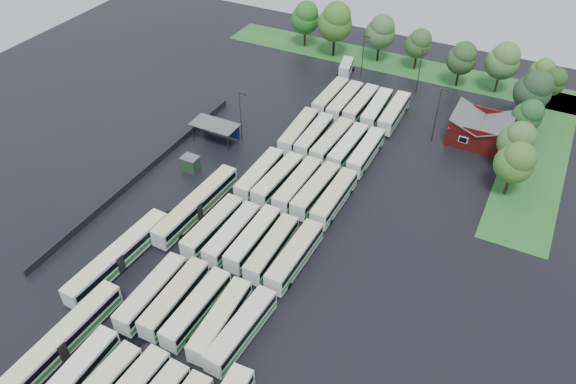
% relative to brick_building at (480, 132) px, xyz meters
% --- Properties ---
extents(ground, '(160.00, 160.00, 0.00)m').
position_rel_brick_building_xyz_m(ground, '(-24.00, -42.77, -1.87)').
color(ground, black).
rests_on(ground, ground).
extents(brick_building, '(10.07, 8.60, 5.39)m').
position_rel_brick_building_xyz_m(brick_building, '(0.00, 0.00, 0.00)').
color(brick_building, maroon).
rests_on(brick_building, ground).
extents(wash_shed, '(8.20, 4.20, 3.58)m').
position_rel_brick_building_xyz_m(wash_shed, '(-41.20, -20.74, 1.12)').
color(wash_shed, '#2D2D30').
rests_on(wash_shed, ground).
extents(utility_hut, '(2.70, 2.20, 2.62)m').
position_rel_brick_building_xyz_m(utility_hut, '(-40.20, -30.17, -0.55)').
color(utility_hut, '#1D3621').
rests_on(utility_hut, ground).
extents(grass_strip_north, '(80.00, 10.00, 0.01)m').
position_rel_brick_building_xyz_m(grass_strip_north, '(-22.00, 22.03, -1.86)').
color(grass_strip_north, '#236125').
rests_on(grass_strip_north, ground).
extents(grass_strip_east, '(10.00, 50.00, 0.01)m').
position_rel_brick_building_xyz_m(grass_strip_east, '(10.00, 0.03, -1.86)').
color(grass_strip_east, '#236125').
rests_on(grass_strip_east, ground).
extents(west_fence, '(0.10, 50.00, 1.20)m').
position_rel_brick_building_xyz_m(west_fence, '(-46.20, -34.77, -1.27)').
color(west_fence, '#2D2D30').
rests_on(west_fence, ground).
extents(bus_r0c0, '(2.67, 11.77, 3.27)m').
position_rel_brick_building_xyz_m(bus_r0c0, '(-28.59, -68.56, -0.07)').
color(bus_r0c0, silver).
rests_on(bus_r0c0, ground).
extents(bus_r1c0, '(2.65, 11.90, 3.30)m').
position_rel_brick_building_xyz_m(bus_r1c0, '(-28.46, -55.44, -0.05)').
color(bus_r1c0, silver).
rests_on(bus_r1c0, ground).
extents(bus_r1c1, '(2.71, 11.90, 3.30)m').
position_rel_brick_building_xyz_m(bus_r1c1, '(-25.39, -54.82, -0.05)').
color(bus_r1c1, silver).
rests_on(bus_r1c1, ground).
extents(bus_r1c2, '(2.68, 11.71, 3.25)m').
position_rel_brick_building_xyz_m(bus_r1c2, '(-22.12, -54.92, -0.08)').
color(bus_r1c2, silver).
rests_on(bus_r1c2, ground).
extents(bus_r1c3, '(3.01, 11.71, 3.23)m').
position_rel_brick_building_xyz_m(bus_r1c3, '(-18.61, -55.07, -0.09)').
color(bus_r1c3, silver).
rests_on(bus_r1c3, ground).
extents(bus_r1c4, '(3.13, 12.01, 3.31)m').
position_rel_brick_building_xyz_m(bus_r1c4, '(-15.65, -55.20, -0.04)').
color(bus_r1c4, silver).
rests_on(bus_r1c4, ground).
extents(bus_r2c0, '(3.04, 12.02, 3.32)m').
position_rel_brick_building_xyz_m(bus_r2c0, '(-28.33, -41.74, -0.04)').
color(bus_r2c0, silver).
rests_on(bus_r2c0, ground).
extents(bus_r2c1, '(2.59, 11.65, 3.24)m').
position_rel_brick_building_xyz_m(bus_r2c1, '(-25.10, -41.75, -0.09)').
color(bus_r2c1, silver).
rests_on(bus_r2c1, ground).
extents(bus_r2c2, '(2.52, 11.81, 3.29)m').
position_rel_brick_building_xyz_m(bus_r2c2, '(-22.05, -41.23, -0.06)').
color(bus_r2c2, silver).
rests_on(bus_r2c2, ground).
extents(bus_r2c3, '(2.70, 11.80, 3.27)m').
position_rel_brick_building_xyz_m(bus_r2c3, '(-18.85, -41.76, -0.07)').
color(bus_r2c3, silver).
rests_on(bus_r2c3, ground).
extents(bus_r2c4, '(2.81, 12.31, 3.41)m').
position_rel_brick_building_xyz_m(bus_r2c4, '(-15.41, -41.72, 0.01)').
color(bus_r2c4, silver).
rests_on(bus_r2c4, ground).
extents(bus_r3c0, '(2.56, 11.88, 3.30)m').
position_rel_brick_building_xyz_m(bus_r3c0, '(-28.34, -28.15, -0.05)').
color(bus_r3c0, silver).
rests_on(bus_r3c0, ground).
extents(bus_r3c1, '(3.14, 12.10, 3.34)m').
position_rel_brick_building_xyz_m(bus_r3c1, '(-25.20, -28.00, -0.03)').
color(bus_r3c1, silver).
rests_on(bus_r3c1, ground).
extents(bus_r3c2, '(2.73, 12.16, 3.38)m').
position_rel_brick_building_xyz_m(bus_r3c2, '(-21.81, -27.88, -0.01)').
color(bus_r3c2, silver).
rests_on(bus_r3c2, ground).
extents(bus_r3c3, '(3.02, 12.11, 3.35)m').
position_rel_brick_building_xyz_m(bus_r3c3, '(-18.80, -27.74, -0.03)').
color(bus_r3c3, silver).
rests_on(bus_r3c3, ground).
extents(bus_r3c4, '(2.65, 12.11, 3.37)m').
position_rel_brick_building_xyz_m(bus_r3c4, '(-15.55, -28.13, -0.02)').
color(bus_r3c4, silver).
rests_on(bus_r3c4, ground).
extents(bus_r4c0, '(3.19, 12.35, 3.41)m').
position_rel_brick_building_xyz_m(bus_r4c0, '(-28.33, -14.27, 0.01)').
color(bus_r4c0, silver).
rests_on(bus_r4c0, ground).
extents(bus_r4c1, '(2.66, 11.71, 3.25)m').
position_rel_brick_building_xyz_m(bus_r4c1, '(-25.36, -14.13, -0.08)').
color(bus_r4c1, silver).
rests_on(bus_r4c1, ground).
extents(bus_r4c2, '(3.08, 12.16, 3.36)m').
position_rel_brick_building_xyz_m(bus_r4c2, '(-21.89, -14.43, -0.02)').
color(bus_r4c2, silver).
rests_on(bus_r4c2, ground).
extents(bus_r4c3, '(2.84, 11.87, 3.29)m').
position_rel_brick_building_xyz_m(bus_r4c3, '(-18.84, -14.65, -0.06)').
color(bus_r4c3, silver).
rests_on(bus_r4c3, ground).
extents(bus_r4c4, '(2.57, 11.84, 3.29)m').
position_rel_brick_building_xyz_m(bus_r4c4, '(-15.62, -14.68, -0.06)').
color(bus_r4c4, silver).
rests_on(bus_r4c4, ground).
extents(bus_r5c0, '(2.65, 11.86, 3.30)m').
position_rel_brick_building_xyz_m(bus_r5c0, '(-28.24, -0.55, -0.05)').
color(bus_r5c0, silver).
rests_on(bus_r5c0, ground).
extents(bus_r5c1, '(2.67, 12.24, 3.40)m').
position_rel_brick_building_xyz_m(bus_r5c1, '(-25.07, -1.03, 0.01)').
color(bus_r5c1, silver).
rests_on(bus_r5c1, ground).
extents(bus_r5c2, '(2.75, 12.05, 3.34)m').
position_rel_brick_building_xyz_m(bus_r5c2, '(-21.98, -0.67, -0.03)').
color(bus_r5c2, silver).
rests_on(bus_r5c2, ground).
extents(bus_r5c3, '(3.01, 12.07, 3.33)m').
position_rel_brick_building_xyz_m(bus_r5c3, '(-18.78, -0.82, -0.03)').
color(bus_r5c3, silver).
rests_on(bus_r5c3, ground).
extents(bus_r5c4, '(2.77, 12.12, 3.36)m').
position_rel_brick_building_xyz_m(bus_r5c4, '(-15.46, -0.62, -0.02)').
color(bus_r5c4, silver).
rests_on(bus_r5c4, ground).
extents(artic_bus_west_a, '(2.96, 17.53, 3.24)m').
position_rel_brick_building_xyz_m(artic_bus_west_a, '(-33.23, -66.00, -0.07)').
color(artic_bus_west_a, silver).
rests_on(artic_bus_west_a, ground).
extents(artic_bus_west_b, '(3.24, 17.86, 3.30)m').
position_rel_brick_building_xyz_m(artic_bus_west_b, '(-33.06, -38.86, -0.04)').
color(artic_bus_west_b, silver).
rests_on(artic_bus_west_b, ground).
extents(artic_bus_west_c, '(3.36, 17.81, 3.29)m').
position_rel_brick_building_xyz_m(artic_bus_west_c, '(-36.34, -52.39, -0.04)').
color(artic_bus_west_c, silver).
rests_on(artic_bus_west_c, ground).
extents(minibus, '(3.38, 6.28, 2.60)m').
position_rel_brick_building_xyz_m(minibus, '(-30.57, 13.04, -0.42)').
color(minibus, silver).
rests_on(minibus, ground).
extents(tree_north_0, '(6.42, 6.42, 10.64)m').
position_rel_brick_building_xyz_m(tree_north_0, '(-44.12, 21.26, 4.98)').
color(tree_north_0, '#371F13').
rests_on(tree_north_0, ground).
extents(tree_north_1, '(7.51, 7.51, 12.43)m').
position_rel_brick_building_xyz_m(tree_north_1, '(-36.18, 19.54, 6.13)').
color(tree_north_1, black).
rests_on(tree_north_1, ground).
extents(tree_north_2, '(6.44, 6.44, 10.67)m').
position_rel_brick_building_xyz_m(tree_north_2, '(-26.55, 21.61, 5.00)').
color(tree_north_2, black).
rests_on(tree_north_2, ground).
extents(tree_north_3, '(5.53, 5.52, 9.14)m').
position_rel_brick_building_xyz_m(tree_north_3, '(-18.13, 21.75, 4.01)').
color(tree_north_3, black).
rests_on(tree_north_3, ground).
extents(tree_north_4, '(5.87, 5.87, 9.72)m').
position_rel_brick_building_xyz_m(tree_north_4, '(-8.29, 18.24, 4.38)').
color(tree_north_4, black).
rests_on(tree_north_4, ground).
extents(tree_north_5, '(6.47, 6.47, 10.72)m').
position_rel_brick_building_xyz_m(tree_north_5, '(-0.68, 19.23, 5.03)').
color(tree_north_5, '#372715').
rests_on(tree_north_5, ground).
extents(tree_north_6, '(4.85, 4.83, 8.01)m').
position_rel_brick_building_xyz_m(tree_north_6, '(6.57, 21.62, 3.28)').
color(tree_north_6, black).
rests_on(tree_north_6, ground).
extents(tree_east_0, '(5.94, 5.94, 9.84)m').
position_rel_brick_building_xyz_m(tree_east_0, '(7.18, -13.19, 4.46)').
color(tree_east_0, '#322117').
rests_on(tree_east_0, ground).
extents(tree_east_1, '(5.79, 5.79, 9.59)m').
position_rel_brick_building_xyz_m(tree_east_1, '(6.44, -6.84, 4.30)').
color(tree_east_1, black).
rests_on(tree_east_1, ground).
extents(tree_east_2, '(5.15, 5.12, 8.48)m').
position_rel_brick_building_xyz_m(tree_east_2, '(6.76, 3.18, 3.59)').
color(tree_east_2, black).
rests_on(tree_east_2, ground).
extents(tree_east_3, '(6.57, 6.57, 10.88)m').
position_rel_brick_building_xyz_m(tree_east_3, '(6.34, 9.61, 5.13)').
color(tree_east_3, black).
rests_on(tree_east_3, ground).
extents(tree_east_4, '(4.93, 4.90, 8.11)m').
position_rel_brick_building_xyz_m(tree_east_4, '(8.98, 18.33, 3.35)').
color(tree_east_4, black).
rests_on(tree_east_4, ground).
extents(lamp_post_ne, '(1.60, 0.31, 10.38)m').
position_rel_brick_building_xyz_m(lamp_post_ne, '(-7.16, -3.68, 4.16)').
color(lamp_post_ne, '#2D2D30').
rests_on(lamp_post_ne, ground).
extents(lamp_post_nw, '(1.51, 0.29, 9.80)m').
position_rel_brick_building_xyz_m(lamp_post_nw, '(-37.01, -18.98, 3.82)').
color(lamp_post_nw, '#2D2D30').
rests_on(lamp_post_nw, ground).
extents(lamp_post_back_w, '(1.39, 0.27, 9.04)m').
position_rel_brick_building_xyz_m(lamp_post_back_w, '(-27.08, 13.20, 3.38)').
color(lamp_post_back_w, '#2D2D30').
rests_on(lamp_post_back_w, ground).
extents(lamp_post_back_e, '(1.44, 0.28, 9.38)m').
position_rel_brick_building_xyz_m(lamp_post_back_e, '(-14.70, 11.60, 3.58)').
color(lamp_post_back_e, '#2D2D30').
rests_on(lamp_post_back_e, ground).
extents(puddle_0, '(3.77, 3.77, 0.01)m').
position_rel_brick_building_xyz_m(puddle_0, '(-27.41, -60.70, -1.86)').
color(puddle_0, black).
rests_on(puddle_0, ground).
extents(puddle_1, '(4.16, 4.16, 0.01)m').
position_rel_brick_building_xyz_m(puddle_1, '(-18.45, -63.14, -1.86)').
color(puddle_1, black).
rests_on(puddle_1, ground).
extents(puddle_2, '(6.61, 6.61, 0.01)m').
position_rel_brick_building_xyz_m(puddle_2, '(-34.81, -42.07, -1.86)').
color(puddle_2, black).
rests_on(puddle_2, ground).
extents(puddle_3, '(3.82, 3.82, 0.01)m').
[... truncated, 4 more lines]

